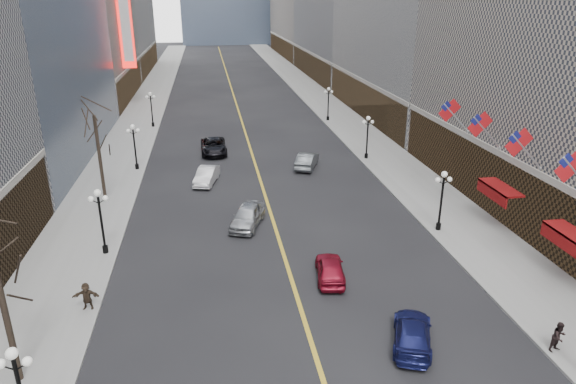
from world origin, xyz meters
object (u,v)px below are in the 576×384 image
object	(u,v)px
streetlamp_west_3	(151,106)
car_sb_mid	(330,268)
car_sb_near	(412,333)
streetlamp_east_2	(368,133)
car_sb_far	(307,160)
streetlamp_east_3	(328,100)
car_nb_far	(214,146)
streetlamp_east_1	(442,195)
car_nb_near	(248,216)
car_nb_mid	(207,176)
streetlamp_west_1	(100,215)
streetlamp_west_2	(134,142)

from	to	relation	value
streetlamp_west_3	car_sb_mid	size ratio (longest dim) A/B	1.09
car_sb_near	streetlamp_east_2	bearing A→B (deg)	-81.54
streetlamp_east_2	car_sb_mid	size ratio (longest dim) A/B	1.09
streetlamp_west_3	car_sb_far	world-z (taller)	streetlamp_west_3
streetlamp_east_3	car_nb_far	xyz separation A→B (m)	(-15.93, -13.24, -2.09)
streetlamp_east_2	car_sb_mid	distance (m)	25.32
streetlamp_east_1	car_nb_near	world-z (taller)	streetlamp_east_1
streetlamp_east_3	car_sb_mid	bearing A→B (deg)	-102.85
car_sb_far	car_sb_near	bearing A→B (deg)	111.17
car_nb_mid	car_sb_mid	xyz separation A→B (m)	(7.33, -18.54, -0.03)
streetlamp_west_1	car_sb_far	bearing A→B (deg)	43.91
streetlamp_west_3	car_nb_mid	world-z (taller)	streetlamp_west_3
streetlamp_west_2	car_nb_mid	bearing A→B (deg)	-35.40
streetlamp_east_1	car_nb_mid	distance (m)	21.42
car_sb_far	car_sb_mid	bearing A→B (deg)	104.33
streetlamp_east_3	car_sb_near	world-z (taller)	streetlamp_east_3
streetlamp_west_2	car_nb_mid	xyz separation A→B (m)	(6.83, -4.85, -2.17)
car_sb_mid	car_nb_far	bearing A→B (deg)	-68.83
streetlamp_east_1	car_nb_far	xyz separation A→B (m)	(-15.93, 22.76, -2.09)
streetlamp_east_3	streetlamp_west_1	bearing A→B (deg)	-123.25
streetlamp_east_1	streetlamp_west_2	world-z (taller)	same
streetlamp_east_3	car_nb_mid	distance (m)	28.43
streetlamp_west_2	streetlamp_east_2	bearing A→B (deg)	0.00
streetlamp_east_2	car_nb_mid	distance (m)	17.60
streetlamp_east_2	car_sb_near	distance (m)	31.07
streetlamp_east_3	car_nb_mid	bearing A→B (deg)	-126.28
car_sb_mid	car_sb_near	bearing A→B (deg)	118.77
car_nb_far	car_sb_near	size ratio (longest dim) A/B	1.29
streetlamp_east_3	car_sb_near	distance (m)	48.76
streetlamp_west_1	car_nb_mid	world-z (taller)	streetlamp_west_1
streetlamp_east_2	car_nb_near	distance (m)	20.38
streetlamp_west_3	car_nb_far	distance (m)	15.45
streetlamp_west_3	car_sb_mid	distance (m)	43.80
streetlamp_east_3	car_nb_far	size ratio (longest dim) A/B	0.77
car_nb_far	car_sb_far	size ratio (longest dim) A/B	1.23
car_nb_mid	car_nb_far	bearing A→B (deg)	99.03
streetlamp_east_3	car_nb_far	world-z (taller)	streetlamp_east_3
car_nb_mid	car_nb_far	distance (m)	9.65
car_sb_far	car_nb_far	bearing A→B (deg)	-14.00
car_sb_near	car_sb_far	bearing A→B (deg)	-68.98
car_sb_near	car_sb_mid	bearing A→B (deg)	-48.14
car_nb_mid	car_nb_far	size ratio (longest dim) A/B	0.77
streetlamp_west_3	car_sb_far	bearing A→B (deg)	-49.56
car_sb_far	streetlamp_east_1	bearing A→B (deg)	134.03
streetlamp_east_1	streetlamp_west_1	distance (m)	23.60
streetlamp_east_2	streetlamp_west_3	xyz separation A→B (m)	(-23.60, 18.00, 0.00)
car_nb_far	car_sb_mid	distance (m)	28.89
streetlamp_west_3	streetlamp_west_2	bearing A→B (deg)	-90.00
streetlamp_east_2	streetlamp_west_3	bearing A→B (deg)	142.67
car_sb_near	car_sb_far	size ratio (longest dim) A/B	0.95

